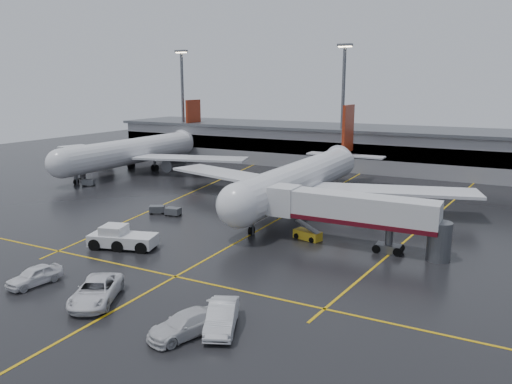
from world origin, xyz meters
The scene contains 22 objects.
ground centered at (0.00, 0.00, 0.00)m, with size 220.00×220.00×0.00m, color black.
apron_line_centre centered at (0.00, 0.00, 0.01)m, with size 0.25×90.00×0.02m, color gold.
apron_line_stop centered at (0.00, -22.00, 0.01)m, with size 60.00×0.25×0.02m, color gold.
apron_line_left centered at (-20.00, 10.00, 0.01)m, with size 0.25×70.00×0.02m, color gold.
apron_line_right centered at (18.00, 10.00, 0.01)m, with size 0.25×70.00×0.02m, color gold.
terminal centered at (0.00, 47.93, 4.32)m, with size 122.00×19.00×8.60m.
light_mast_left centered at (-45.00, 42.00, 14.47)m, with size 3.00×1.20×25.45m.
light_mast_mid centered at (-5.00, 42.00, 14.47)m, with size 3.00×1.20×25.45m.
main_airliner centered at (0.00, 9.70, 4.21)m, with size 48.80×45.60×14.10m.
second_airliner centered at (-42.00, 21.70, 4.21)m, with size 48.80×45.60×14.10m.
jet_bridge centered at (11.87, -6.00, 3.93)m, with size 19.90×3.40×6.05m.
pushback_tractor centered at (-10.24, -17.96, 1.03)m, with size 7.76×4.86×2.59m.
belt_loader centered at (6.64, -5.63, 0.52)m, with size 3.57×2.31×2.09m.
service_van_a centered at (-2.46, -29.40, 0.93)m, with size 3.10×6.72×1.87m, color white.
service_van_b centered at (7.29, -30.53, 0.84)m, with size 2.34×5.76×1.67m, color silver.
service_van_c centered at (9.07, -28.50, 0.94)m, with size 1.98×5.68×1.87m, color silver.
service_van_d centered at (-9.99, -29.31, 0.84)m, with size 1.99×4.93×1.68m, color white.
baggage_cart_a centered at (-13.49, -4.41, 0.63)m, with size 2.14×1.54×1.12m.
baggage_cart_b centered at (-16.17, -4.52, 0.63)m, with size 2.39×2.17×1.12m.
baggage_cart_c centered at (-11.13, 4.84, 0.63)m, with size 2.27×1.79×1.12m.
baggage_cart_d centered at (-46.11, 9.62, 0.63)m, with size 2.13×1.51×1.12m.
baggage_cart_e centered at (-39.10, 5.11, 0.63)m, with size 2.36×2.03×1.12m.
Camera 1 is at (26.66, -56.74, 17.48)m, focal length 34.61 mm.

